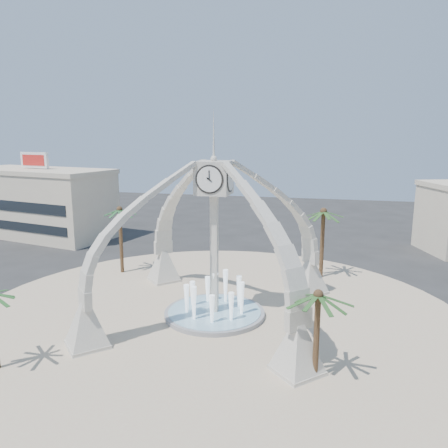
% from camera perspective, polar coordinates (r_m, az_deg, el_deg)
% --- Properties ---
extents(ground, '(140.00, 140.00, 0.00)m').
position_cam_1_polar(ground, '(35.67, -1.24, -11.90)').
color(ground, '#282828').
rests_on(ground, ground).
extents(plaza, '(40.00, 40.00, 0.06)m').
position_cam_1_polar(plaza, '(35.65, -1.24, -11.86)').
color(plaza, '#C1B090').
rests_on(plaza, ground).
extents(clock_tower, '(17.94, 17.94, 16.30)m').
position_cam_1_polar(clock_tower, '(33.63, -1.29, -1.70)').
color(clock_tower, beige).
rests_on(clock_tower, ground).
extents(fountain, '(8.00, 8.00, 3.62)m').
position_cam_1_polar(fountain, '(35.55, -1.25, -11.48)').
color(fountain, '#959598').
rests_on(fountain, ground).
extents(building_nw, '(23.75, 13.73, 11.90)m').
position_cam_1_polar(building_nw, '(67.85, -23.12, 2.64)').
color(building_nw, beige).
rests_on(building_nw, ground).
extents(palm_east, '(4.25, 4.25, 5.94)m').
position_cam_1_polar(palm_east, '(25.79, 12.21, -9.15)').
color(palm_east, brown).
rests_on(palm_east, ground).
extents(palm_west, '(4.76, 4.76, 7.49)m').
position_cam_1_polar(palm_west, '(45.93, -13.49, 1.74)').
color(palm_west, brown).
rests_on(palm_west, ground).
extents(palm_north, '(4.68, 4.68, 7.63)m').
position_cam_1_polar(palm_north, '(44.21, 12.87, 1.49)').
color(palm_north, brown).
rests_on(palm_north, ground).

